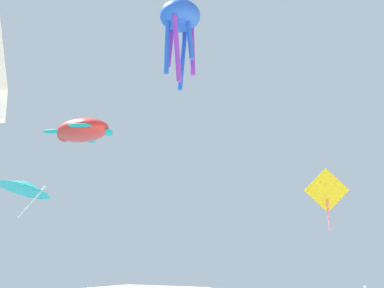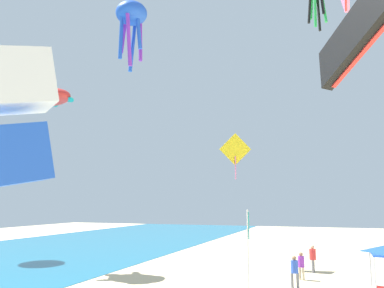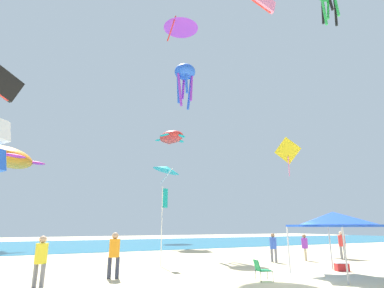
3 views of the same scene
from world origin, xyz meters
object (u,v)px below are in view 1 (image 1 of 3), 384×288
kite_octopus_blue (180,20)px  kite_delta_teal (25,186)px  kite_turtle_red (82,131)px  kite_diamond_yellow (327,193)px

kite_octopus_blue → kite_delta_teal: bearing=175.6°
kite_octopus_blue → kite_turtle_red: 9.44m
kite_delta_teal → kite_octopus_blue: 17.52m
kite_octopus_blue → kite_diamond_yellow: size_ratio=1.28×
kite_diamond_yellow → kite_delta_teal: bearing=-8.0°
kite_delta_teal → kite_octopus_blue: (-4.54, -15.53, 6.70)m
kite_delta_teal → kite_turtle_red: size_ratio=1.10×
kite_delta_teal → kite_diamond_yellow: bearing=-149.4°
kite_delta_teal → kite_turtle_red: (-2.43, -7.34, 2.50)m
kite_octopus_blue → kite_diamond_yellow: bearing=69.6°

